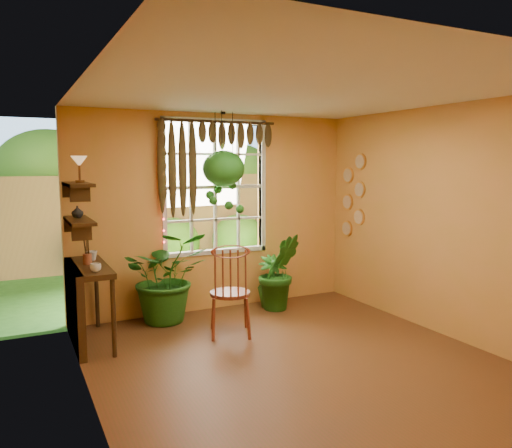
# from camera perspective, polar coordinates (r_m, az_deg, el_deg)

# --- Properties ---
(floor) EXTENTS (4.50, 4.50, 0.00)m
(floor) POSITION_cam_1_polar(r_m,az_deg,el_deg) (5.26, 5.08, -15.74)
(floor) COLOR #5A2F19
(floor) RESTS_ON ground
(ceiling) EXTENTS (4.50, 4.50, 0.00)m
(ceiling) POSITION_cam_1_polar(r_m,az_deg,el_deg) (4.90, 5.43, 14.83)
(ceiling) COLOR silver
(ceiling) RESTS_ON wall_back
(wall_back) EXTENTS (4.00, 0.00, 4.00)m
(wall_back) POSITION_cam_1_polar(r_m,az_deg,el_deg) (6.90, -4.58, 1.31)
(wall_back) COLOR #D58B48
(wall_back) RESTS_ON floor
(wall_left) EXTENTS (0.00, 4.50, 4.50)m
(wall_left) POSITION_cam_1_polar(r_m,az_deg,el_deg) (4.22, -18.59, -2.64)
(wall_left) COLOR #D58B48
(wall_left) RESTS_ON floor
(wall_right) EXTENTS (0.00, 4.50, 4.50)m
(wall_right) POSITION_cam_1_polar(r_m,az_deg,el_deg) (6.18, 21.25, 0.20)
(wall_right) COLOR #D58B48
(wall_right) RESTS_ON floor
(window) EXTENTS (1.52, 0.10, 1.86)m
(window) POSITION_cam_1_polar(r_m,az_deg,el_deg) (6.91, -4.71, 4.23)
(window) COLOR silver
(window) RESTS_ON wall_back
(valance_vine) EXTENTS (1.70, 0.12, 1.10)m
(valance_vine) POSITION_cam_1_polar(r_m,az_deg,el_deg) (6.76, -5.05, 9.06)
(valance_vine) COLOR #39220F
(valance_vine) RESTS_ON window
(string_lights) EXTENTS (0.03, 0.03, 1.54)m
(string_lights) POSITION_cam_1_polar(r_m,az_deg,el_deg) (6.57, -10.60, 4.43)
(string_lights) COLOR #FF2633
(string_lights) RESTS_ON window
(wall_plates) EXTENTS (0.04, 0.32, 1.10)m
(wall_plates) POSITION_cam_1_polar(r_m,az_deg,el_deg) (7.47, 11.03, 3.17)
(wall_plates) COLOR beige
(wall_plates) RESTS_ON wall_right
(counter_ledge) EXTENTS (0.40, 1.20, 0.90)m
(counter_ledge) POSITION_cam_1_polar(r_m,az_deg,el_deg) (5.95, -19.56, -7.80)
(counter_ledge) COLOR #39220F
(counter_ledge) RESTS_ON floor
(shelf_lower) EXTENTS (0.25, 0.90, 0.04)m
(shelf_lower) POSITION_cam_1_polar(r_m,az_deg,el_deg) (5.80, -19.56, 0.36)
(shelf_lower) COLOR #39220F
(shelf_lower) RESTS_ON wall_left
(shelf_upper) EXTENTS (0.25, 0.90, 0.04)m
(shelf_upper) POSITION_cam_1_polar(r_m,az_deg,el_deg) (5.77, -19.72, 4.30)
(shelf_upper) COLOR #39220F
(shelf_upper) RESTS_ON wall_left
(backyard) EXTENTS (14.00, 10.00, 12.00)m
(backyard) POSITION_cam_1_polar(r_m,az_deg,el_deg) (11.37, -12.15, 3.06)
(backyard) COLOR #1E5016
(backyard) RESTS_ON ground
(windsor_chair) EXTENTS (0.62, 0.63, 1.27)m
(windsor_chair) POSITION_cam_1_polar(r_m,az_deg,el_deg) (5.96, -2.96, -9.21)
(windsor_chair) COLOR maroon
(windsor_chair) RESTS_ON floor
(potted_plant_left) EXTENTS (1.18, 1.06, 1.19)m
(potted_plant_left) POSITION_cam_1_polar(r_m,az_deg,el_deg) (6.51, -10.15, -5.87)
(potted_plant_left) COLOR #1C4612
(potted_plant_left) RESTS_ON floor
(potted_plant_mid) EXTENTS (0.65, 0.56, 1.06)m
(potted_plant_mid) POSITION_cam_1_polar(r_m,az_deg,el_deg) (6.95, 2.71, -5.48)
(potted_plant_mid) COLOR #1C4612
(potted_plant_mid) RESTS_ON floor
(potted_plant_right) EXTENTS (0.46, 0.46, 0.73)m
(potted_plant_right) POSITION_cam_1_polar(r_m,az_deg,el_deg) (7.09, 1.83, -6.59)
(potted_plant_right) COLOR #1C4612
(potted_plant_right) RESTS_ON floor
(hanging_basket) EXTENTS (0.56, 0.56, 1.36)m
(hanging_basket) POSITION_cam_1_polar(r_m,az_deg,el_deg) (6.66, -3.73, 5.84)
(hanging_basket) COLOR black
(hanging_basket) RESTS_ON ceiling
(cup_a) EXTENTS (0.13, 0.13, 0.09)m
(cup_a) POSITION_cam_1_polar(r_m,az_deg,el_deg) (5.48, -17.86, -4.77)
(cup_a) COLOR silver
(cup_a) RESTS_ON counter_ledge
(cup_b) EXTENTS (0.16, 0.16, 0.11)m
(cup_b) POSITION_cam_1_polar(r_m,az_deg,el_deg) (6.13, -18.23, -3.47)
(cup_b) COLOR beige
(cup_b) RESTS_ON counter_ledge
(brush_jar) EXTENTS (0.10, 0.10, 0.36)m
(brush_jar) POSITION_cam_1_polar(r_m,az_deg,el_deg) (5.90, -18.74, -3.05)
(brush_jar) COLOR brown
(brush_jar) RESTS_ON counter_ledge
(shelf_vase) EXTENTS (0.16, 0.16, 0.13)m
(shelf_vase) POSITION_cam_1_polar(r_m,az_deg,el_deg) (5.96, -19.74, 1.33)
(shelf_vase) COLOR #B2AD99
(shelf_vase) RESTS_ON shelf_lower
(tiffany_lamp) EXTENTS (0.17, 0.17, 0.29)m
(tiffany_lamp) POSITION_cam_1_polar(r_m,az_deg,el_deg) (5.68, -19.56, 6.59)
(tiffany_lamp) COLOR #593319
(tiffany_lamp) RESTS_ON shelf_upper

